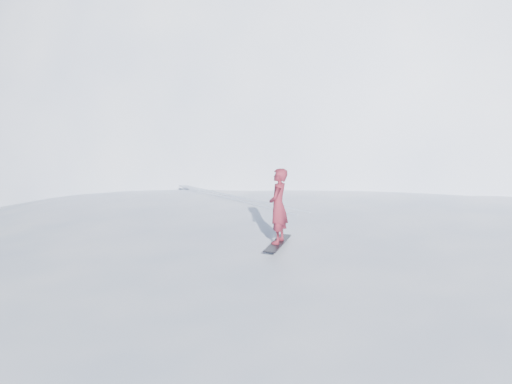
% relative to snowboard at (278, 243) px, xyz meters
% --- Properties ---
extents(ground, '(400.00, 400.00, 0.00)m').
position_rel_snowboard_xyz_m(ground, '(2.14, -0.28, -2.41)').
color(ground, white).
rests_on(ground, ground).
extents(near_ridge, '(36.00, 28.00, 4.80)m').
position_rel_snowboard_xyz_m(near_ridge, '(3.14, 2.72, -2.41)').
color(near_ridge, white).
rests_on(near_ridge, ground).
extents(summit_peak, '(60.00, 56.00, 56.00)m').
position_rel_snowboard_xyz_m(summit_peak, '(24.14, 25.72, -2.41)').
color(summit_peak, white).
rests_on(summit_peak, ground).
extents(peak_shoulder, '(28.00, 24.00, 18.00)m').
position_rel_snowboard_xyz_m(peak_shoulder, '(12.14, 19.72, -2.41)').
color(peak_shoulder, white).
rests_on(peak_shoulder, ground).
extents(wind_bumps, '(16.00, 14.40, 1.00)m').
position_rel_snowboard_xyz_m(wind_bumps, '(1.58, 1.84, -2.41)').
color(wind_bumps, white).
rests_on(wind_bumps, ground).
extents(snowboard, '(1.36, 1.22, 0.03)m').
position_rel_snowboard_xyz_m(snowboard, '(0.00, 0.00, 0.00)').
color(snowboard, black).
rests_on(snowboard, near_ridge).
extents(snowboarder, '(0.79, 0.76, 1.82)m').
position_rel_snowboard_xyz_m(snowboarder, '(0.00, 0.00, 0.92)').
color(snowboarder, maroon).
rests_on(snowboarder, snowboard).
extents(board_tracks, '(1.61, 5.92, 0.04)m').
position_rel_snowboard_xyz_m(board_tracks, '(1.75, 5.03, 0.01)').
color(board_tracks, silver).
rests_on(board_tracks, ground).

